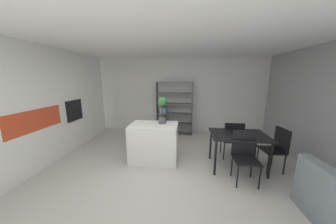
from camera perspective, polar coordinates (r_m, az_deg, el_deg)
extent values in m
plane|color=beige|center=(3.48, -2.49, -22.54)|extent=(9.04, 9.04, 0.00)
cube|color=white|center=(2.97, -3.01, 26.36)|extent=(6.58, 6.18, 0.06)
cube|color=silver|center=(5.95, 2.06, 5.81)|extent=(6.58, 0.06, 2.68)
cube|color=white|center=(4.47, -43.03, 0.59)|extent=(0.61, 5.58, 2.68)
cube|color=#CC4223|center=(4.29, -39.64, -2.30)|extent=(0.01, 1.27, 0.44)
cube|color=black|center=(5.12, -30.34, 0.51)|extent=(0.04, 0.58, 0.57)
cylinder|color=#B7BABC|center=(5.11, -30.93, 3.07)|extent=(0.02, 0.46, 0.02)
cube|color=white|center=(3.94, -4.97, -10.74)|extent=(1.12, 0.71, 0.91)
cylinder|color=#4C4C51|center=(3.85, -2.04, -3.12)|extent=(0.18, 0.18, 0.13)
cylinder|color=#476633|center=(3.80, -2.07, 0.13)|extent=(0.01, 0.01, 0.32)
sphere|color=#316D33|center=(3.76, -2.09, 3.71)|extent=(0.22, 0.22, 0.22)
cube|color=#4C4C51|center=(5.75, -3.81, 1.43)|extent=(0.02, 0.31, 1.85)
cube|color=#4C4C51|center=(5.67, 8.58, 1.15)|extent=(0.02, 0.31, 1.85)
cube|color=#4C4C51|center=(5.58, 2.42, 10.56)|extent=(1.26, 0.31, 0.02)
cube|color=#4C4C51|center=(5.91, 2.26, -7.44)|extent=(1.26, 0.31, 0.02)
cube|color=#4C4C51|center=(5.80, 2.29, -3.97)|extent=(1.21, 0.31, 0.02)
cube|color=#4C4C51|center=(5.71, 2.32, -0.48)|extent=(1.21, 0.31, 0.02)
cube|color=#4C4C51|center=(5.65, 2.35, 3.10)|extent=(1.21, 0.31, 0.02)
cube|color=#4C4C51|center=(5.60, 2.38, 6.76)|extent=(1.21, 0.31, 0.02)
cube|color=orange|center=(5.93, -1.97, -6.43)|extent=(0.04, 0.25, 0.17)
cube|color=#38383D|center=(5.92, -1.37, -6.42)|extent=(0.05, 0.25, 0.17)
cube|color=silver|center=(5.90, -0.83, -6.09)|extent=(0.04, 0.25, 0.25)
cube|color=orange|center=(5.89, -0.17, -6.16)|extent=(0.04, 0.25, 0.24)
cube|color=gold|center=(5.82, -1.90, -2.84)|extent=(0.04, 0.25, 0.19)
cube|color=red|center=(5.81, -1.23, -2.89)|extent=(0.04, 0.25, 0.18)
cube|color=#338E4C|center=(5.80, -0.77, -2.72)|extent=(0.03, 0.25, 0.22)
cube|color=silver|center=(5.75, -2.47, 0.55)|extent=(0.05, 0.25, 0.17)
cube|color=#2D6BAD|center=(5.74, -1.87, 0.60)|extent=(0.06, 0.25, 0.18)
cube|color=silver|center=(5.73, -1.24, 0.56)|extent=(0.05, 0.25, 0.17)
cube|color=#2D6BAD|center=(5.71, -0.48, 0.80)|extent=(0.06, 0.25, 0.23)
cube|color=#338E4C|center=(5.69, -2.79, 4.09)|extent=(0.05, 0.25, 0.16)
cube|color=#8E4793|center=(5.69, -2.36, 4.01)|extent=(0.03, 0.25, 0.14)
cube|color=black|center=(3.80, 23.89, -7.44)|extent=(1.17, 0.81, 0.03)
cylinder|color=black|center=(3.52, 16.52, -15.44)|extent=(0.04, 0.04, 0.76)
cylinder|color=black|center=(3.84, 32.66, -14.49)|extent=(0.04, 0.04, 0.76)
cylinder|color=black|center=(4.14, 14.90, -11.10)|extent=(0.04, 0.04, 0.76)
cylinder|color=black|center=(4.42, 28.77, -10.71)|extent=(0.04, 0.04, 0.76)
cube|color=black|center=(3.46, 26.04, -15.17)|extent=(0.44, 0.43, 0.03)
cube|color=black|center=(3.53, 25.34, -9.93)|extent=(0.44, 0.03, 0.50)
cylinder|color=black|center=(3.36, 23.48, -20.40)|extent=(0.03, 0.03, 0.45)
cylinder|color=black|center=(3.49, 29.87, -19.76)|extent=(0.03, 0.03, 0.45)
cylinder|color=black|center=(3.67, 21.74, -17.39)|extent=(0.03, 0.03, 0.45)
cylinder|color=black|center=(3.78, 27.58, -16.96)|extent=(0.03, 0.03, 0.45)
cube|color=black|center=(4.17, 32.98, -11.33)|extent=(0.45, 0.49, 0.03)
cube|color=black|center=(4.19, 35.51, -7.88)|extent=(0.08, 0.44, 0.47)
cylinder|color=black|center=(4.32, 29.26, -13.52)|extent=(0.03, 0.03, 0.44)
cylinder|color=black|center=(4.03, 32.01, -15.68)|extent=(0.03, 0.03, 0.44)
cylinder|color=black|center=(4.50, 33.15, -12.97)|extent=(0.03, 0.03, 0.44)
cylinder|color=black|center=(4.22, 36.08, -14.96)|extent=(0.03, 0.03, 0.44)
cube|color=black|center=(4.38, 21.53, -9.12)|extent=(0.46, 0.44, 0.03)
cube|color=black|center=(4.12, 22.53, -6.86)|extent=(0.45, 0.04, 0.47)
cylinder|color=black|center=(4.68, 23.06, -10.97)|extent=(0.03, 0.03, 0.45)
cylinder|color=black|center=(4.58, 18.27, -11.11)|extent=(0.03, 0.03, 0.45)
cylinder|color=black|center=(4.36, 24.50, -12.81)|extent=(0.03, 0.03, 0.45)
cylinder|color=black|center=(4.25, 19.34, -13.03)|extent=(0.03, 0.03, 0.45)
cube|color=slate|center=(3.65, 45.96, -15.42)|extent=(0.71, 0.14, 0.20)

